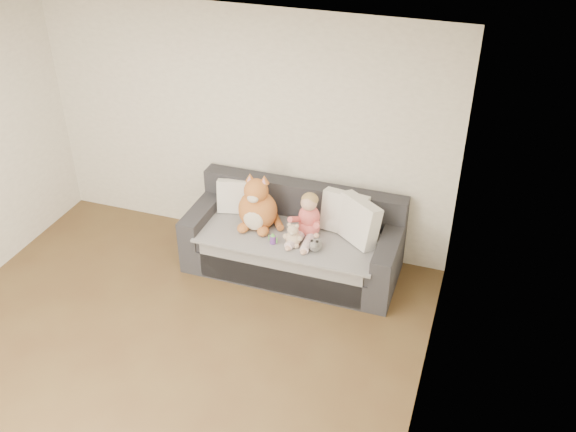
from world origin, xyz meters
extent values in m
plane|color=brown|center=(0.00, 0.00, 0.00)|extent=(5.00, 5.00, 0.00)
plane|color=white|center=(0.00, 0.00, 2.60)|extent=(5.00, 5.00, 0.00)
plane|color=beige|center=(0.00, 2.50, 1.30)|extent=(4.50, 0.00, 4.50)
plane|color=beige|center=(2.25, 0.00, 1.30)|extent=(0.00, 5.00, 5.00)
cube|color=#242429|center=(0.71, 2.02, 0.15)|extent=(2.20, 0.90, 0.30)
cube|color=#242429|center=(0.71, 1.99, 0.38)|extent=(1.90, 0.80, 0.15)
cube|color=#242429|center=(0.71, 2.37, 0.65)|extent=(2.20, 0.20, 0.40)
cube|color=#242429|center=(-0.29, 2.02, 0.45)|extent=(0.20, 0.90, 0.30)
cube|color=#242429|center=(1.71, 2.02, 0.45)|extent=(0.20, 0.90, 0.30)
cube|color=gray|center=(0.71, 1.97, 0.46)|extent=(1.85, 0.88, 0.02)
cube|color=gray|center=(0.71, 1.58, 0.23)|extent=(1.70, 0.02, 0.41)
cube|color=silver|center=(0.01, 2.21, 0.65)|extent=(0.42, 0.27, 0.37)
cube|color=silver|center=(1.20, 2.21, 0.69)|extent=(0.49, 0.27, 0.44)
cube|color=silver|center=(1.37, 2.09, 0.70)|extent=(0.52, 0.47, 0.46)
ellipsoid|color=#DF4E5D|center=(0.88, 2.01, 0.56)|extent=(0.23, 0.19, 0.19)
ellipsoid|color=#DF4E5D|center=(0.88, 2.03, 0.69)|extent=(0.22, 0.18, 0.24)
ellipsoid|color=#DBAA8C|center=(0.88, 2.01, 0.85)|extent=(0.16, 0.16, 0.16)
ellipsoid|color=tan|center=(0.88, 2.03, 0.88)|extent=(0.17, 0.17, 0.13)
cylinder|color=#DF4E5D|center=(0.77, 1.96, 0.67)|extent=(0.14, 0.23, 0.15)
cylinder|color=#DF4E5D|center=(0.99, 1.94, 0.67)|extent=(0.11, 0.23, 0.15)
ellipsoid|color=#DBAA8C|center=(0.73, 1.87, 0.59)|extent=(0.06, 0.06, 0.06)
ellipsoid|color=#DBAA8C|center=(1.01, 1.85, 0.59)|extent=(0.06, 0.06, 0.06)
cylinder|color=#E5B2C6|center=(0.80, 1.82, 0.51)|extent=(0.15, 0.30, 0.10)
cylinder|color=#E5B2C6|center=(0.93, 1.81, 0.51)|extent=(0.11, 0.29, 0.10)
ellipsoid|color=#DBAA8C|center=(0.78, 1.68, 0.51)|extent=(0.06, 0.09, 0.05)
ellipsoid|color=#DBAA8C|center=(0.94, 1.67, 0.51)|extent=(0.06, 0.09, 0.05)
ellipsoid|color=#BC7329|center=(0.33, 2.01, 0.66)|extent=(0.41, 0.35, 0.43)
ellipsoid|color=beige|center=(0.34, 1.87, 0.63)|extent=(0.21, 0.10, 0.24)
ellipsoid|color=#BC7329|center=(0.33, 1.98, 0.91)|extent=(0.25, 0.25, 0.25)
ellipsoid|color=beige|center=(0.34, 1.87, 0.87)|extent=(0.12, 0.08, 0.09)
cone|color=#BC7329|center=(0.26, 2.02, 1.03)|extent=(0.10, 0.10, 0.09)
cone|color=pink|center=(0.26, 2.00, 1.02)|extent=(0.06, 0.06, 0.05)
cone|color=#BC7329|center=(0.41, 2.03, 1.03)|extent=(0.10, 0.10, 0.09)
cone|color=pink|center=(0.41, 2.01, 1.02)|extent=(0.06, 0.06, 0.05)
ellipsoid|color=#BC7329|center=(0.23, 1.85, 0.52)|extent=(0.12, 0.14, 0.10)
ellipsoid|color=#BC7329|center=(0.45, 1.86, 0.52)|extent=(0.12, 0.14, 0.10)
cylinder|color=#BC7329|center=(0.53, 2.08, 0.52)|extent=(0.21, 0.27, 0.10)
ellipsoid|color=tan|center=(0.79, 1.80, 0.55)|extent=(0.16, 0.13, 0.16)
ellipsoid|color=tan|center=(0.79, 1.79, 0.65)|extent=(0.11, 0.11, 0.11)
ellipsoid|color=tan|center=(0.75, 1.80, 0.70)|extent=(0.04, 0.04, 0.04)
ellipsoid|color=tan|center=(0.83, 1.80, 0.70)|extent=(0.04, 0.04, 0.04)
ellipsoid|color=beige|center=(0.79, 1.75, 0.64)|extent=(0.04, 0.04, 0.04)
ellipsoid|color=tan|center=(0.72, 1.78, 0.57)|extent=(0.06, 0.06, 0.06)
ellipsoid|color=tan|center=(0.86, 1.79, 0.57)|extent=(0.06, 0.06, 0.06)
ellipsoid|color=tan|center=(0.75, 1.75, 0.50)|extent=(0.06, 0.06, 0.06)
ellipsoid|color=tan|center=(0.84, 1.76, 0.50)|extent=(0.06, 0.06, 0.06)
ellipsoid|color=white|center=(1.03, 1.78, 0.53)|extent=(0.13, 0.17, 0.12)
ellipsoid|color=white|center=(1.03, 1.70, 0.58)|extent=(0.08, 0.08, 0.08)
ellipsoid|color=black|center=(1.01, 1.72, 0.62)|extent=(0.03, 0.03, 0.03)
ellipsoid|color=black|center=(1.06, 1.72, 0.62)|extent=(0.03, 0.03, 0.03)
cylinder|color=#713AA0|center=(0.59, 1.75, 0.52)|extent=(0.08, 0.08, 0.09)
cone|color=#55B445|center=(0.59, 1.75, 0.58)|extent=(0.07, 0.07, 0.04)
cylinder|color=#55B445|center=(0.55, 1.76, 0.52)|extent=(0.02, 0.02, 0.06)
cylinder|color=#55B445|center=(0.64, 1.74, 0.52)|extent=(0.02, 0.02, 0.06)
camera|label=1|loc=(2.44, -3.17, 4.13)|focal=40.00mm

